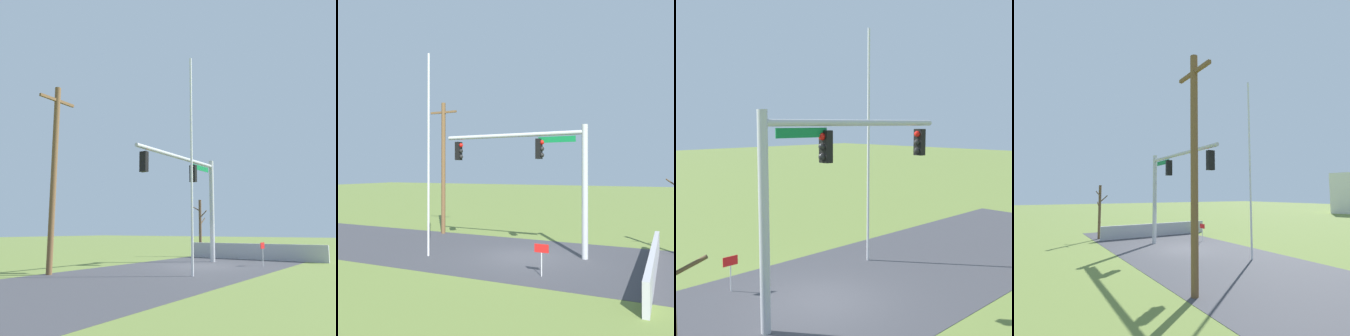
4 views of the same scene
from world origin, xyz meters
The scene contains 8 objects.
ground_plane centered at (0.00, 0.00, 0.00)m, with size 160.00×160.00×0.00m, color olive.
road_surface centered at (-4.00, 0.00, 0.01)m, with size 28.00×8.00×0.01m, color #3D3D42.
sidewalk_corner centered at (3.61, 0.67, 0.00)m, with size 6.00×6.00×0.01m, color #B7B5AD.
retaining_fence centered at (5.51, -0.83, 0.50)m, with size 0.20×8.88×1.01m, color #A8A8AD.
signal_mast centered at (0.53, 0.71, 4.29)m, with size 7.45×0.46×6.06m.
flagpole centered at (-4.15, -1.75, 4.72)m, with size 0.10×0.10×9.44m, color silver.
utility_pole centered at (-6.98, 3.60, 4.30)m, with size 1.90×0.26×8.26m.
open_sign centered at (1.71, -2.69, 0.91)m, with size 0.56×0.04×1.22m.
Camera 2 is at (6.12, -15.58, 3.97)m, focal length 38.73 mm.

